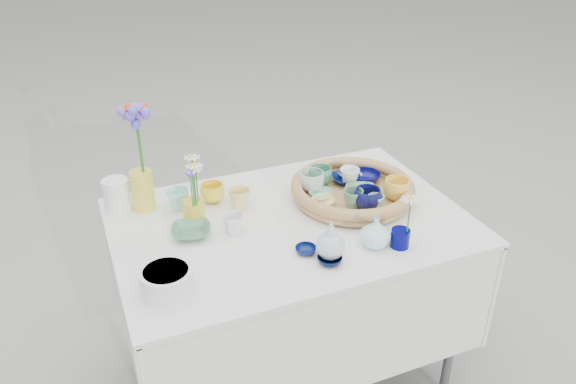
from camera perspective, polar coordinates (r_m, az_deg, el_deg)
name	(u,v)px	position (r m, az deg, el deg)	size (l,w,h in m)	color
ground	(290,372)	(2.52, 0.18, -17.79)	(80.00, 80.00, 0.00)	gray
display_table	(290,372)	(2.52, 0.18, -17.79)	(1.26, 0.86, 0.77)	silver
wicker_tray	(352,190)	(2.17, 6.55, 0.18)	(0.47, 0.47, 0.08)	olive
tray_ceramic_0	(346,179)	(2.26, 5.94, 1.33)	(0.11, 0.11, 0.03)	#061346
tray_ceramic_1	(366,177)	(2.27, 7.88, 1.49)	(0.12, 0.12, 0.04)	#080951
tray_ceramic_2	(397,189)	(2.16, 10.98, 0.29)	(0.10, 0.10, 0.08)	yellow
tray_ceramic_3	(361,192)	(2.17, 7.43, 0.03)	(0.12, 0.12, 0.03)	#598F6B
tray_ceramic_4	(353,199)	(2.08, 6.62, -0.67)	(0.08, 0.08, 0.07)	#609975
tray_ceramic_5	(321,194)	(2.14, 3.33, -0.23)	(0.09, 0.09, 0.03)	#93D0B9
tray_ceramic_6	(312,181)	(2.18, 2.41, 1.12)	(0.10, 0.10, 0.08)	silver
tray_ceramic_7	(350,177)	(2.23, 6.28, 1.54)	(0.08, 0.08, 0.07)	white
tray_ceramic_8	(350,175)	(2.30, 6.30, 1.69)	(0.09, 0.09, 0.02)	#9ECFFB
tray_ceramic_9	(367,199)	(2.08, 8.07, -0.67)	(0.10, 0.10, 0.08)	#0E124D
tray_ceramic_10	(323,202)	(2.09, 3.59, -1.06)	(0.09, 0.09, 0.03)	#FFE088
tray_ceramic_11	(376,203)	(2.08, 8.90, -1.07)	(0.06, 0.06, 0.06)	#B0ECE7
tray_ceramic_12	(320,176)	(2.23, 3.31, 1.65)	(0.09, 0.09, 0.07)	#42996D
loose_ceramic_0	(212,193)	(2.16, -7.69, -0.09)	(0.09, 0.09, 0.07)	yellow
loose_ceramic_1	(239,199)	(2.10, -4.95, -0.69)	(0.08, 0.08, 0.08)	#E7D175
loose_ceramic_2	(191,231)	(1.97, -9.80, -3.97)	(0.14, 0.14, 0.03)	#4A8058
loose_ceramic_3	(233,223)	(1.96, -5.57, -3.19)	(0.08, 0.08, 0.07)	white
loose_ceramic_4	(306,250)	(1.86, 1.82, -5.91)	(0.07, 0.07, 0.02)	#061449
loose_ceramic_5	(179,199)	(2.13, -11.04, -0.74)	(0.08, 0.08, 0.08)	#9CEADE
loose_ceramic_6	(330,260)	(1.82, 4.25, -6.88)	(0.08, 0.08, 0.03)	black
fluted_bowl	(167,282)	(1.71, -12.19, -8.91)	(0.16, 0.16, 0.08)	silver
bud_vase_paleblue	(331,239)	(1.80, 4.36, -4.78)	(0.10, 0.10, 0.15)	silver
bud_vase_seafoam	(376,232)	(1.89, 8.90, -4.05)	(0.10, 0.10, 0.11)	#A8EEEB
bud_vase_cobalt	(400,238)	(1.92, 11.32, -4.61)	(0.06, 0.06, 0.06)	#000051
single_daisy	(409,216)	(1.87, 12.19, -2.36)	(0.08, 0.08, 0.14)	white
tall_vase_yellow	(143,191)	(2.14, -14.53, 0.15)	(0.08, 0.08, 0.16)	yellow
gerbera	(140,140)	(2.05, -14.82, 5.09)	(0.10, 0.10, 0.27)	#FB4226
hydrangea	(139,145)	(2.05, -14.91, 4.67)	(0.09, 0.09, 0.30)	#774DC3
white_pitcher	(117,195)	(2.16, -17.00, -0.33)	(0.13, 0.10, 0.13)	white
daisy_cup	(194,211)	(2.04, -9.51, -1.92)	(0.08, 0.08, 0.08)	yellow
daisy_posy	(190,181)	(1.96, -9.89, 1.07)	(0.09, 0.09, 0.17)	white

